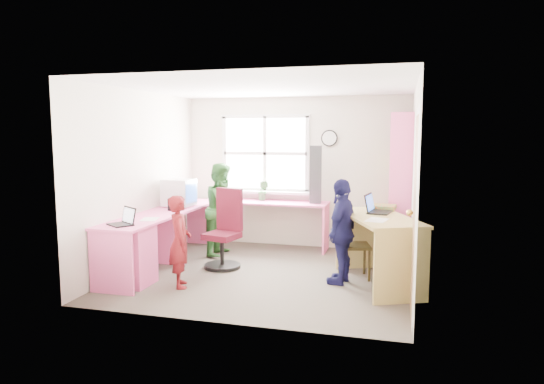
# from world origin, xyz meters

# --- Properties ---
(room) EXTENTS (3.64, 3.44, 2.44)m
(room) POSITION_xyz_m (0.01, 0.10, 1.22)
(room) COLOR #484038
(room) RESTS_ON ground
(l_desk) EXTENTS (2.38, 2.95, 0.75)m
(l_desk) POSITION_xyz_m (-1.31, -0.28, 0.46)
(l_desk) COLOR pink
(l_desk) RESTS_ON ground
(right_desk) EXTENTS (1.20, 1.60, 0.84)m
(right_desk) POSITION_xyz_m (1.41, -0.05, 0.61)
(right_desk) COLOR tan
(right_desk) RESTS_ON ground
(bookshelf) EXTENTS (0.30, 1.02, 2.10)m
(bookshelf) POSITION_xyz_m (1.65, 1.19, 1.00)
(bookshelf) COLOR pink
(bookshelf) RESTS_ON ground
(swivel_chair) EXTENTS (0.60, 0.60, 1.07)m
(swivel_chair) POSITION_xyz_m (-0.65, 0.20, 0.46)
(swivel_chair) COLOR black
(swivel_chair) RESTS_ON ground
(wooden_chair) EXTENTS (0.46, 0.46, 0.87)m
(wooden_chair) POSITION_xyz_m (1.04, 0.12, 0.47)
(wooden_chair) COLOR #332811
(wooden_chair) RESTS_ON ground
(crt_monitor) EXTENTS (0.44, 0.40, 0.41)m
(crt_monitor) POSITION_xyz_m (-1.50, 0.56, 0.96)
(crt_monitor) COLOR white
(crt_monitor) RESTS_ON l_desk
(laptop_left) EXTENTS (0.39, 0.37, 0.21)m
(laptop_left) POSITION_xyz_m (-1.50, -0.93, 0.80)
(laptop_left) COLOR black
(laptop_left) RESTS_ON l_desk
(laptop_right) EXTENTS (0.34, 0.39, 0.24)m
(laptop_right) POSITION_xyz_m (1.36, 0.19, 0.89)
(laptop_right) COLOR black
(laptop_right) RESTS_ON right_desk
(speaker_a) EXTENTS (0.10, 0.10, 0.17)m
(speaker_a) POSITION_xyz_m (-1.45, 0.20, 0.84)
(speaker_a) COLOR black
(speaker_a) RESTS_ON l_desk
(speaker_b) EXTENTS (0.09, 0.09, 0.18)m
(speaker_b) POSITION_xyz_m (-1.44, 0.78, 0.84)
(speaker_b) COLOR black
(speaker_b) RESTS_ON l_desk
(cd_tower) EXTENTS (0.20, 0.18, 0.89)m
(cd_tower) POSITION_xyz_m (0.38, 1.44, 1.19)
(cd_tower) COLOR black
(cd_tower) RESTS_ON l_desk
(game_box) EXTENTS (0.31, 0.31, 0.06)m
(game_box) POSITION_xyz_m (1.45, 0.49, 0.87)
(game_box) COLOR red
(game_box) RESTS_ON right_desk
(paper_a) EXTENTS (0.26, 0.32, 0.00)m
(paper_a) POSITION_xyz_m (-1.39, -0.52, 0.75)
(paper_a) COLOR silver
(paper_a) RESTS_ON l_desk
(paper_b) EXTENTS (0.28, 0.35, 0.00)m
(paper_b) POSITION_xyz_m (1.40, -0.34, 0.84)
(paper_b) COLOR silver
(paper_b) RESTS_ON right_desk
(potted_plant) EXTENTS (0.19, 0.16, 0.32)m
(potted_plant) POSITION_xyz_m (-0.48, 1.50, 0.91)
(potted_plant) COLOR #28662C
(potted_plant) RESTS_ON l_desk
(person_red) EXTENTS (0.42, 0.48, 1.10)m
(person_red) POSITION_xyz_m (-0.86, -0.76, 0.55)
(person_red) COLOR maroon
(person_red) RESTS_ON ground
(person_green) EXTENTS (0.53, 0.67, 1.39)m
(person_green) POSITION_xyz_m (-0.93, 0.84, 0.69)
(person_green) COLOR #2E6C2B
(person_green) RESTS_ON ground
(person_navy) EXTENTS (0.47, 0.80, 1.28)m
(person_navy) POSITION_xyz_m (0.98, -0.12, 0.64)
(person_navy) COLOR #161646
(person_navy) RESTS_ON ground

